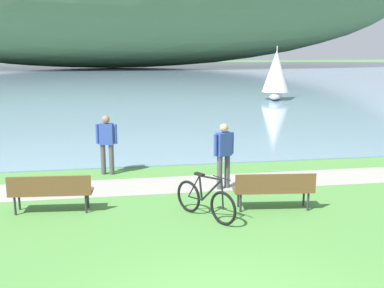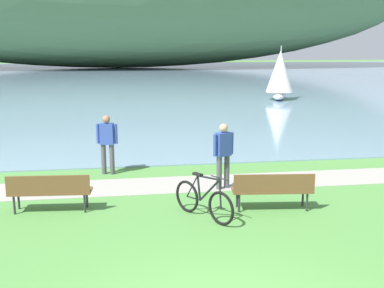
% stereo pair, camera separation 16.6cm
% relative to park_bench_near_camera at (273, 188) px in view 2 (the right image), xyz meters
% --- Properties ---
extents(bay_water, '(180.00, 80.00, 0.04)m').
position_rel_park_bench_near_camera_xyz_m(bay_water, '(-2.06, 44.21, -0.50)').
color(bay_water, '#7A99B2').
rests_on(bay_water, ground).
extents(shoreline_path, '(60.00, 1.50, 0.01)m').
position_rel_park_bench_near_camera_xyz_m(shoreline_path, '(-2.06, 2.26, -0.52)').
color(shoreline_path, '#A39E93').
rests_on(shoreline_path, ground).
extents(park_bench_near_camera, '(1.84, 0.67, 0.88)m').
position_rel_park_bench_near_camera_xyz_m(park_bench_near_camera, '(0.00, 0.00, 0.00)').
color(park_bench_near_camera, brown).
rests_on(park_bench_near_camera, ground).
extents(park_bench_further_along, '(1.83, 0.62, 0.88)m').
position_rel_park_bench_near_camera_xyz_m(park_bench_further_along, '(-4.92, 0.64, 0.00)').
color(park_bench_further_along, brown).
rests_on(park_bench_further_along, ground).
extents(bicycle_leaning_near_bench, '(1.03, 1.51, 1.01)m').
position_rel_park_bench_near_camera_xyz_m(bicycle_leaning_near_bench, '(-1.62, -0.25, -0.12)').
color(bicycle_leaning_near_bench, black).
rests_on(bicycle_leaning_near_bench, ground).
extents(person_at_shoreline, '(0.60, 0.29, 1.71)m').
position_rel_park_bench_near_camera_xyz_m(person_at_shoreline, '(-3.73, 3.61, 0.46)').
color(person_at_shoreline, '#4C4C51').
rests_on(person_at_shoreline, ground).
extents(person_on_the_grass, '(0.57, 0.35, 1.71)m').
position_rel_park_bench_near_camera_xyz_m(person_on_the_grass, '(-0.76, 1.74, 0.46)').
color(person_on_the_grass, '#4C4C51').
rests_on(person_on_the_grass, ground).
extents(sailboat_mid_bay, '(2.32, 3.10, 3.53)m').
position_rel_park_bench_near_camera_xyz_m(sailboat_mid_bay, '(7.10, 20.18, 1.18)').
color(sailboat_mid_bay, white).
rests_on(sailboat_mid_bay, bay_water).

